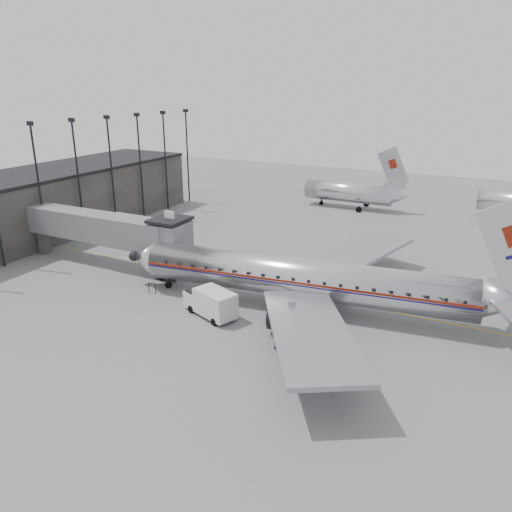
{
  "coord_description": "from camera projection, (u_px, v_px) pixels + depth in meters",
  "views": [
    {
      "loc": [
        21.11,
        -35.3,
        19.31
      ],
      "look_at": [
        -0.07,
        5.75,
        3.2
      ],
      "focal_mm": 35.0,
      "sensor_mm": 36.0,
      "label": 1
    }
  ],
  "objects": [
    {
      "name": "distant_aircraft_near",
      "position": [
        350.0,
        191.0,
        80.24
      ],
      "size": [
        16.39,
        3.2,
        10.26
      ],
      "color": "silver",
      "rests_on": "ground"
    },
    {
      "name": "airliner",
      "position": [
        311.0,
        279.0,
        43.84
      ],
      "size": [
        36.63,
        33.75,
        11.61
      ],
      "rotation": [
        0.0,
        0.0,
        0.12
      ],
      "color": "silver",
      "rests_on": "ground"
    },
    {
      "name": "service_van",
      "position": [
        210.0,
        302.0,
        43.27
      ],
      "size": [
        5.71,
        3.77,
        2.51
      ],
      "rotation": [
        0.0,
        0.0,
        -0.36
      ],
      "color": "silver",
      "rests_on": "ground"
    },
    {
      "name": "terminal",
      "position": [
        46.0,
        203.0,
        66.91
      ],
      "size": [
        12.0,
        46.0,
        8.0
      ],
      "primitive_type": "cube",
      "color": "#33312E",
      "rests_on": "ground"
    },
    {
      "name": "jet_bridge",
      "position": [
        111.0,
        230.0,
        54.03
      ],
      "size": [
        21.0,
        6.2,
        7.1
      ],
      "color": "#575A5C",
      "rests_on": "ground"
    },
    {
      "name": "apron_line",
      "position": [
        285.0,
        291.0,
        48.85
      ],
      "size": [
        60.0,
        0.15,
        0.01
      ],
      "primitive_type": "cube",
      "rotation": [
        0.0,
        0.0,
        1.57
      ],
      "color": "gold",
      "rests_on": "ground"
    },
    {
      "name": "baggage_cart_navy",
      "position": [
        290.0,
        340.0,
        37.85
      ],
      "size": [
        2.09,
        1.68,
        1.53
      ],
      "rotation": [
        0.0,
        0.0,
        -0.11
      ],
      "color": "#0D0F36",
      "rests_on": "ground"
    },
    {
      "name": "ramp_worker",
      "position": [
        208.0,
        297.0,
        45.54
      ],
      "size": [
        0.66,
        0.54,
        1.57
      ],
      "primitive_type": "imported",
      "rotation": [
        0.0,
        0.0,
        0.34
      ],
      "color": "#B6D018",
      "rests_on": "ground"
    },
    {
      "name": "ground",
      "position": [
        228.0,
        308.0,
        45.12
      ],
      "size": [
        160.0,
        160.0,
        0.0
      ],
      "primitive_type": "plane",
      "color": "slate",
      "rests_on": "ground"
    },
    {
      "name": "baggage_cart_white",
      "position": [
        309.0,
        320.0,
        40.98
      ],
      "size": [
        2.47,
        2.2,
        1.61
      ],
      "rotation": [
        0.0,
        0.0,
        -0.38
      ],
      "color": "silver",
      "rests_on": "ground"
    },
    {
      "name": "floodlight_masts",
      "position": [
        95.0,
        171.0,
        65.18
      ],
      "size": [
        0.9,
        42.25,
        15.25
      ],
      "color": "black",
      "rests_on": "ground"
    }
  ]
}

